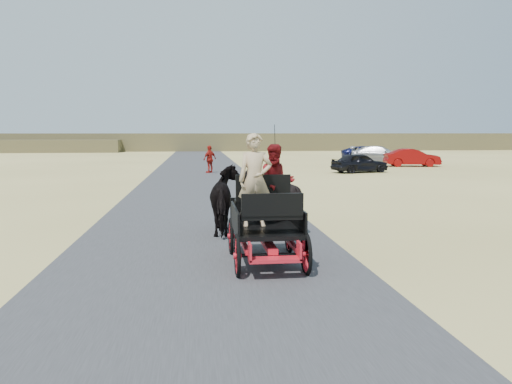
{
  "coord_description": "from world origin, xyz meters",
  "views": [
    {
      "loc": [
        -0.14,
        -8.16,
        2.53
      ],
      "look_at": [
        1.16,
        2.89,
        1.2
      ],
      "focal_mm": 35.0,
      "sensor_mm": 36.0,
      "label": 1
    }
  ],
  "objects": [
    {
      "name": "passenger_woman",
      "position": [
        1.46,
        1.89,
        1.51
      ],
      "size": [
        0.77,
        0.6,
        1.58
      ],
      "primitive_type": "imported",
      "color": "#660C0F",
      "rests_on": "carriage"
    },
    {
      "name": "horse_left",
      "position": [
        0.61,
        4.29,
        0.85
      ],
      "size": [
        0.91,
        2.01,
        1.7
      ],
      "primitive_type": "imported",
      "rotation": [
        0.0,
        0.0,
        3.14
      ],
      "color": "black",
      "rests_on": "ground"
    },
    {
      "name": "driver_man",
      "position": [
        0.96,
        1.34,
        1.62
      ],
      "size": [
        0.66,
        0.43,
        1.8
      ],
      "primitive_type": "imported",
      "color": "tan",
      "rests_on": "carriage"
    },
    {
      "name": "ground",
      "position": [
        0.0,
        0.0,
        0.0
      ],
      "size": [
        140.0,
        140.0,
        0.0
      ],
      "primitive_type": "plane",
      "color": "tan"
    },
    {
      "name": "car_b",
      "position": [
        15.79,
        27.47,
        0.66
      ],
      "size": [
        4.15,
        1.88,
        1.32
      ],
      "primitive_type": "imported",
      "rotation": [
        0.0,
        0.0,
        1.45
      ],
      "color": "maroon",
      "rests_on": "ground"
    },
    {
      "name": "car_a",
      "position": [
        10.07,
        22.43,
        0.62
      ],
      "size": [
        3.89,
        2.33,
        1.24
      ],
      "primitive_type": "imported",
      "rotation": [
        0.0,
        0.0,
        1.83
      ],
      "color": "black",
      "rests_on": "ground"
    },
    {
      "name": "car_c",
      "position": [
        15.16,
        32.53,
        0.7
      ],
      "size": [
        5.18,
        3.66,
        1.39
      ],
      "primitive_type": "imported",
      "rotation": [
        0.0,
        0.0,
        1.17
      ],
      "color": "#B2B2B7",
      "rests_on": "ground"
    },
    {
      "name": "horse_right",
      "position": [
        1.71,
        4.29,
        0.85
      ],
      "size": [
        1.37,
        1.54,
        1.7
      ],
      "primitive_type": "imported",
      "rotation": [
        0.0,
        0.0,
        3.14
      ],
      "color": "black",
      "rests_on": "ground"
    },
    {
      "name": "carriage",
      "position": [
        1.16,
        1.29,
        0.36
      ],
      "size": [
        1.3,
        2.4,
        0.72
      ],
      "primitive_type": null,
      "color": "black",
      "rests_on": "ground"
    },
    {
      "name": "ridge_far",
      "position": [
        0.0,
        62.0,
        1.2
      ],
      "size": [
        140.0,
        6.0,
        2.4
      ],
      "primitive_type": "cube",
      "color": "brown",
      "rests_on": "ground"
    },
    {
      "name": "road",
      "position": [
        0.0,
        0.0,
        0.01
      ],
      "size": [
        6.0,
        140.0,
        0.01
      ],
      "primitive_type": "cube",
      "color": "#38383A",
      "rests_on": "ground"
    },
    {
      "name": "pedestrian",
      "position": [
        0.63,
        23.22,
        0.86
      ],
      "size": [
        1.03,
        0.99,
        1.73
      ],
      "primitive_type": "imported",
      "rotation": [
        0.0,
        0.0,
        3.88
      ],
      "color": "#A11912",
      "rests_on": "ground"
    },
    {
      "name": "car_d",
      "position": [
        15.68,
        37.61,
        0.62
      ],
      "size": [
        4.65,
        2.54,
        1.24
      ],
      "primitive_type": "imported",
      "rotation": [
        0.0,
        0.0,
        1.46
      ],
      "color": "navy",
      "rests_on": "ground"
    }
  ]
}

